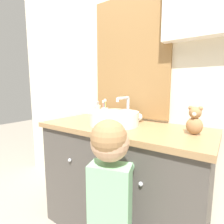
{
  "coord_description": "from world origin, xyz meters",
  "views": [
    {
      "loc": [
        0.63,
        -0.74,
        1.11
      ],
      "look_at": [
        -0.06,
        0.28,
        0.94
      ],
      "focal_mm": 28.0,
      "sensor_mm": 36.0,
      "label": 1
    }
  ],
  "objects_px": {
    "teddy_bear": "(195,121)",
    "toothbrush_holder": "(105,112)",
    "child_figure": "(110,193)",
    "sink_basin": "(115,118)",
    "soap_dispenser": "(98,111)"
  },
  "relations": [
    {
      "from": "teddy_bear",
      "to": "toothbrush_holder",
      "type": "bearing_deg",
      "value": 168.2
    },
    {
      "from": "child_figure",
      "to": "teddy_bear",
      "type": "xyz_separation_m",
      "value": [
        0.28,
        0.45,
        0.31
      ]
    },
    {
      "from": "sink_basin",
      "to": "soap_dispenser",
      "type": "distance_m",
      "value": 0.38
    },
    {
      "from": "soap_dispenser",
      "to": "child_figure",
      "type": "bearing_deg",
      "value": -47.38
    },
    {
      "from": "sink_basin",
      "to": "child_figure",
      "type": "xyz_separation_m",
      "value": [
        0.25,
        -0.41,
        -0.28
      ]
    },
    {
      "from": "toothbrush_holder",
      "to": "child_figure",
      "type": "distance_m",
      "value": 0.83
    },
    {
      "from": "toothbrush_holder",
      "to": "teddy_bear",
      "type": "relative_size",
      "value": 1.02
    },
    {
      "from": "soap_dispenser",
      "to": "child_figure",
      "type": "height_order",
      "value": "soap_dispenser"
    },
    {
      "from": "toothbrush_holder",
      "to": "soap_dispenser",
      "type": "xyz_separation_m",
      "value": [
        -0.08,
        0.01,
        0.01
      ]
    },
    {
      "from": "sink_basin",
      "to": "teddy_bear",
      "type": "xyz_separation_m",
      "value": [
        0.53,
        0.04,
        0.03
      ]
    },
    {
      "from": "teddy_bear",
      "to": "soap_dispenser",
      "type": "bearing_deg",
      "value": 168.97
    },
    {
      "from": "soap_dispenser",
      "to": "teddy_bear",
      "type": "height_order",
      "value": "teddy_bear"
    },
    {
      "from": "soap_dispenser",
      "to": "child_figure",
      "type": "distance_m",
      "value": 0.89
    },
    {
      "from": "sink_basin",
      "to": "soap_dispenser",
      "type": "xyz_separation_m",
      "value": [
        -0.33,
        0.21,
        0.01
      ]
    },
    {
      "from": "child_figure",
      "to": "teddy_bear",
      "type": "height_order",
      "value": "teddy_bear"
    }
  ]
}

